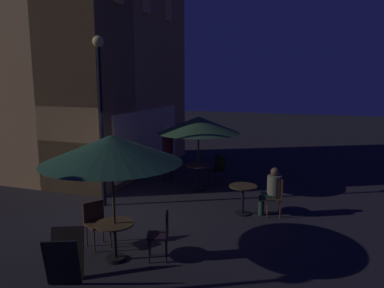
{
  "coord_description": "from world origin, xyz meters",
  "views": [
    {
      "loc": [
        -7.36,
        -4.53,
        3.37
      ],
      "look_at": [
        2.45,
        -1.0,
        1.55
      ],
      "focal_mm": 35.22,
      "sensor_mm": 36.0,
      "label": 1
    }
  ],
  "objects_px": {
    "cafe_chair_2": "(218,167)",
    "cafe_chair_1": "(162,232)",
    "cafe_chair_0": "(96,219)",
    "cafe_chair_3": "(278,194)",
    "cafe_table_1": "(198,171)",
    "patio_umbrella_1": "(199,125)",
    "cafe_table_2": "(243,194)",
    "street_lamp_near_corner": "(100,97)",
    "patron_seated_0": "(272,189)",
    "patio_umbrella_0": "(112,149)",
    "menu_sandwich_board": "(65,258)",
    "patron_standing_1": "(168,153)",
    "cafe_table_0": "(115,233)"
  },
  "relations": [
    {
      "from": "cafe_chair_2",
      "to": "cafe_chair_1",
      "type": "bearing_deg",
      "value": 31.77
    },
    {
      "from": "cafe_chair_0",
      "to": "cafe_chair_3",
      "type": "height_order",
      "value": "cafe_chair_3"
    },
    {
      "from": "cafe_table_1",
      "to": "patio_umbrella_1",
      "type": "height_order",
      "value": "patio_umbrella_1"
    },
    {
      "from": "cafe_table_1",
      "to": "cafe_table_2",
      "type": "bearing_deg",
      "value": -132.52
    },
    {
      "from": "street_lamp_near_corner",
      "to": "cafe_table_1",
      "type": "distance_m",
      "value": 3.72
    },
    {
      "from": "cafe_chair_3",
      "to": "patron_seated_0",
      "type": "bearing_deg",
      "value": -0.0
    },
    {
      "from": "street_lamp_near_corner",
      "to": "cafe_chair_3",
      "type": "distance_m",
      "value": 5.1
    },
    {
      "from": "cafe_chair_0",
      "to": "cafe_chair_1",
      "type": "relative_size",
      "value": 1.01
    },
    {
      "from": "cafe_table_1",
      "to": "cafe_chair_3",
      "type": "xyz_separation_m",
      "value": [
        -1.42,
        -2.55,
        -0.02
      ]
    },
    {
      "from": "patio_umbrella_1",
      "to": "cafe_chair_1",
      "type": "distance_m",
      "value": 4.76
    },
    {
      "from": "patio_umbrella_1",
      "to": "cafe_chair_3",
      "type": "relative_size",
      "value": 2.54
    },
    {
      "from": "cafe_table_2",
      "to": "cafe_chair_2",
      "type": "bearing_deg",
      "value": 29.34
    },
    {
      "from": "cafe_table_1",
      "to": "cafe_chair_1",
      "type": "xyz_separation_m",
      "value": [
        -4.46,
        -0.81,
        -0.04
      ]
    },
    {
      "from": "cafe_chair_1",
      "to": "cafe_chair_3",
      "type": "height_order",
      "value": "cafe_chair_3"
    },
    {
      "from": "patio_umbrella_0",
      "to": "patio_umbrella_1",
      "type": "bearing_deg",
      "value": -0.08
    },
    {
      "from": "menu_sandwich_board",
      "to": "cafe_chair_0",
      "type": "height_order",
      "value": "cafe_chair_0"
    },
    {
      "from": "patio_umbrella_1",
      "to": "patron_standing_1",
      "type": "bearing_deg",
      "value": 63.44
    },
    {
      "from": "cafe_table_1",
      "to": "cafe_chair_1",
      "type": "relative_size",
      "value": 0.88
    },
    {
      "from": "menu_sandwich_board",
      "to": "cafe_chair_2",
      "type": "relative_size",
      "value": 0.91
    },
    {
      "from": "menu_sandwich_board",
      "to": "cafe_table_2",
      "type": "xyz_separation_m",
      "value": [
        4.2,
        -2.08,
        0.08
      ]
    },
    {
      "from": "cafe_table_0",
      "to": "menu_sandwich_board",
      "type": "bearing_deg",
      "value": 159.73
    },
    {
      "from": "cafe_table_0",
      "to": "cafe_chair_2",
      "type": "bearing_deg",
      "value": -4.16
    },
    {
      "from": "cafe_table_1",
      "to": "patio_umbrella_0",
      "type": "distance_m",
      "value": 5.03
    },
    {
      "from": "cafe_chair_3",
      "to": "patron_standing_1",
      "type": "distance_m",
      "value": 4.37
    },
    {
      "from": "cafe_chair_0",
      "to": "cafe_chair_2",
      "type": "relative_size",
      "value": 0.97
    },
    {
      "from": "patio_umbrella_0",
      "to": "cafe_chair_2",
      "type": "relative_size",
      "value": 2.7
    },
    {
      "from": "street_lamp_near_corner",
      "to": "menu_sandwich_board",
      "type": "distance_m",
      "value": 4.62
    },
    {
      "from": "cafe_chair_3",
      "to": "patron_standing_1",
      "type": "height_order",
      "value": "patron_standing_1"
    },
    {
      "from": "cafe_table_1",
      "to": "street_lamp_near_corner",
      "type": "bearing_deg",
      "value": 138.77
    },
    {
      "from": "patio_umbrella_0",
      "to": "patron_standing_1",
      "type": "relative_size",
      "value": 1.37
    },
    {
      "from": "cafe_table_0",
      "to": "patron_standing_1",
      "type": "bearing_deg",
      "value": 13.24
    },
    {
      "from": "cafe_chair_1",
      "to": "patron_standing_1",
      "type": "bearing_deg",
      "value": -89.62
    },
    {
      "from": "menu_sandwich_board",
      "to": "cafe_chair_3",
      "type": "relative_size",
      "value": 0.89
    },
    {
      "from": "cafe_table_1",
      "to": "cafe_chair_2",
      "type": "bearing_deg",
      "value": -27.26
    },
    {
      "from": "cafe_chair_3",
      "to": "cafe_table_2",
      "type": "bearing_deg",
      "value": 0.0
    },
    {
      "from": "patron_seated_0",
      "to": "patron_standing_1",
      "type": "relative_size",
      "value": 0.66
    },
    {
      "from": "street_lamp_near_corner",
      "to": "cafe_table_0",
      "type": "distance_m",
      "value": 4.01
    },
    {
      "from": "menu_sandwich_board",
      "to": "cafe_chair_3",
      "type": "distance_m",
      "value": 5.24
    },
    {
      "from": "cafe_table_1",
      "to": "patio_umbrella_1",
      "type": "distance_m",
      "value": 1.41
    },
    {
      "from": "street_lamp_near_corner",
      "to": "cafe_chair_3",
      "type": "relative_size",
      "value": 4.58
    },
    {
      "from": "street_lamp_near_corner",
      "to": "cafe_chair_0",
      "type": "xyz_separation_m",
      "value": [
        -2.19,
        -1.22,
        -2.35
      ]
    },
    {
      "from": "patio_umbrella_1",
      "to": "patron_seated_0",
      "type": "distance_m",
      "value": 3.1
    },
    {
      "from": "patio_umbrella_0",
      "to": "patron_seated_0",
      "type": "relative_size",
      "value": 2.07
    },
    {
      "from": "menu_sandwich_board",
      "to": "patio_umbrella_0",
      "type": "height_order",
      "value": "patio_umbrella_0"
    },
    {
      "from": "cafe_chair_2",
      "to": "patron_standing_1",
      "type": "height_order",
      "value": "patron_standing_1"
    },
    {
      "from": "street_lamp_near_corner",
      "to": "cafe_chair_2",
      "type": "height_order",
      "value": "street_lamp_near_corner"
    },
    {
      "from": "cafe_table_2",
      "to": "patron_standing_1",
      "type": "relative_size",
      "value": 0.4
    },
    {
      "from": "menu_sandwich_board",
      "to": "cafe_table_0",
      "type": "height_order",
      "value": "menu_sandwich_board"
    },
    {
      "from": "cafe_chair_2",
      "to": "patron_standing_1",
      "type": "relative_size",
      "value": 0.51
    },
    {
      "from": "street_lamp_near_corner",
      "to": "menu_sandwich_board",
      "type": "xyz_separation_m",
      "value": [
        -3.58,
        -1.55,
        -2.47
      ]
    }
  ]
}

